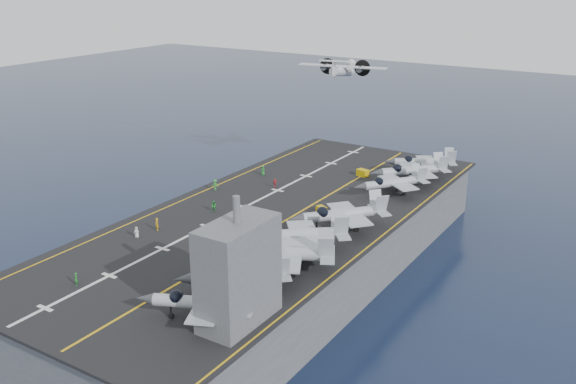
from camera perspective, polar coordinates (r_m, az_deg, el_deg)
The scene contains 28 objects.
ground at distance 108.44m, azimuth -1.14°, elevation -7.09°, with size 500.00×500.00×0.00m, color #142135.
hull at distance 106.31m, azimuth -1.16°, elevation -4.68°, with size 36.00×90.00×10.00m, color #56595E.
flight_deck at distance 104.31m, azimuth -1.17°, elevation -2.07°, with size 38.00×92.00×0.40m, color black.
foul_line at distance 102.72m, azimuth 0.22°, elevation -2.28°, with size 0.35×90.00×0.02m, color gold.
landing_centerline at distance 107.44m, azimuth -3.85°, elevation -1.33°, with size 0.50×90.00×0.02m, color silver.
deck_edge_port at distance 113.92m, azimuth -8.33°, elevation -0.28°, with size 0.25×90.00×0.02m, color gold.
deck_edge_stbd at distance 96.02m, azimuth 8.10°, elevation -4.07°, with size 0.25×90.00×0.02m, color gold.
island_superstructure at distance 70.79m, azimuth -4.47°, elevation -6.09°, with size 5.00×10.00×15.00m, color #56595E, non-canonical shape.
fighter_jet_0 at distance 73.58m, azimuth -7.56°, elevation -9.64°, with size 16.35×14.04×4.79m, color #8E949E, non-canonical shape.
fighter_jet_1 at distance 79.08m, azimuth -4.27°, elevation -7.30°, with size 16.80×16.32×4.89m, color gray, non-canonical shape.
fighter_jet_2 at distance 83.69m, azimuth -0.71°, elevation -5.37°, with size 19.71×17.47×5.72m, color #9096A0, non-canonical shape.
fighter_jet_3 at distance 89.49m, azimuth 0.92°, elevation -3.71°, with size 19.35×18.63×5.62m, color #9BA3AC, non-canonical shape.
fighter_jet_4 at distance 97.50m, azimuth 4.99°, elevation -1.87°, with size 18.10×18.56×5.41m, color gray, non-canonical shape.
fighter_jet_6 at distance 113.78m, azimuth 9.41°, elevation 0.90°, with size 15.61×16.52×4.78m, color gray, non-canonical shape.
fighter_jet_7 at distance 120.73m, azimuth 11.10°, elevation 1.98°, with size 17.57×17.62×5.18m, color gray, non-canonical shape.
fighter_jet_8 at distance 127.17m, azimuth 12.00°, elevation 2.70°, with size 16.57×15.08×4.79m, color #969DA4, non-canonical shape.
tow_cart_a at distance 87.56m, azimuth -7.02°, elevation -5.95°, with size 2.34×1.70×1.30m, color yellow, non-canonical shape.
tow_cart_b at distance 104.75m, azimuth 3.01°, elevation -1.57°, with size 2.09×1.77×1.06m, color gold, non-canonical shape.
tow_cart_c at distance 123.88m, azimuth 6.65°, elevation 1.71°, with size 2.42×1.87×1.28m, color #D0AC08, non-canonical shape.
crew_0 at distance 97.62m, azimuth -13.31°, elevation -3.50°, with size 1.17×0.99×1.66m, color silver.
crew_1 at distance 99.42m, azimuth -11.58°, elevation -2.84°, with size 1.41×1.19×1.99m, color gold.
crew_2 at distance 105.64m, azimuth -6.60°, elevation -1.27°, with size 1.23×0.96×1.82m, color green.
crew_3 at distance 115.80m, azimuth -6.49°, elevation 0.64°, with size 1.33×1.04×1.96m, color green.
crew_4 at distance 116.49m, azimuth -1.16°, elevation 0.82°, with size 1.22×1.26×1.76m, color red.
crew_5 at distance 123.67m, azimuth -2.25°, elevation 1.94°, with size 1.26×0.98×1.86m, color #268C33.
crew_6 at distance 85.45m, azimuth -18.33°, elevation -7.36°, with size 1.23×1.21×1.73m, color #1E7C25.
crew_7 at distance 91.65m, azimuth -5.21°, elevation -4.43°, with size 0.98×1.33×2.05m, color silver.
transport_plane at distance 150.53m, azimuth 4.81°, elevation 10.61°, with size 22.98×17.72×4.90m, color silver, non-canonical shape.
Camera 1 is at (53.70, -80.96, 48.17)m, focal length 40.00 mm.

